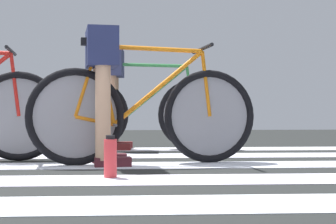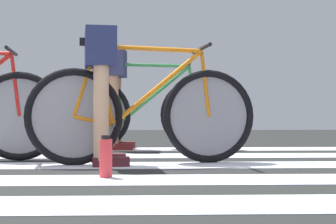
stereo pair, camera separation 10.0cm
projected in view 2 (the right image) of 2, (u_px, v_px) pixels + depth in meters
ground at (51, 178)px, 3.11m from camera, size 18.00×14.00×0.02m
crosswalk_markings at (53, 172)px, 3.28m from camera, size 5.44×4.23×0.00m
bicycle_1_of_3 at (143, 113)px, 3.79m from camera, size 1.73×0.53×0.93m
cyclist_1_of_3 at (101, 77)px, 3.73m from camera, size 0.36×0.44×1.00m
bicycle_3_of_3 at (145, 112)px, 5.20m from camera, size 1.74×0.52×0.93m
cyclist_3_of_3 at (115, 85)px, 5.20m from camera, size 0.33×0.42×1.03m
water_bottle at (106, 157)px, 3.03m from camera, size 0.08×0.08×0.26m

